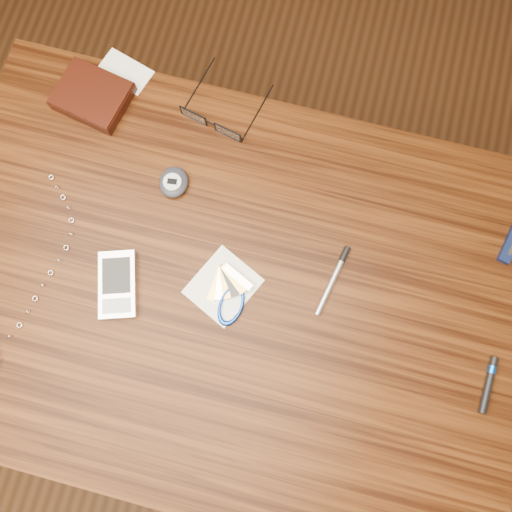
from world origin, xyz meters
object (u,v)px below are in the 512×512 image
object	(u,v)px
pda_phone	(118,284)
wallet_and_card	(93,95)
desk	(231,297)
notepad_keys	(228,294)
pocket_knife	(512,240)
pedometer	(174,182)
silver_pen	(335,275)
eyeglasses	(213,121)

from	to	relation	value
pda_phone	wallet_and_card	bearing A→B (deg)	114.80
desk	notepad_keys	size ratio (longest dim) A/B	7.52
notepad_keys	pocket_knife	size ratio (longest dim) A/B	1.52
desk	pda_phone	bearing A→B (deg)	-167.77
pda_phone	desk	bearing A→B (deg)	12.23
desk	notepad_keys	bearing A→B (deg)	-78.66
pedometer	pocket_knife	xyz separation A→B (m)	(0.57, 0.05, -0.00)
notepad_keys	pocket_knife	bearing A→B (deg)	25.41
pedometer	notepad_keys	size ratio (longest dim) A/B	0.47
wallet_and_card	pda_phone	distance (m)	0.34
desk	silver_pen	xyz separation A→B (m)	(0.16, 0.07, 0.11)
desk	pedometer	distance (m)	0.23
pocket_knife	pedometer	bearing A→B (deg)	-175.42
pda_phone	notepad_keys	distance (m)	0.18
pda_phone	silver_pen	xyz separation A→B (m)	(0.34, 0.10, -0.00)
pda_phone	notepad_keys	size ratio (longest dim) A/B	0.93
wallet_and_card	pedometer	bearing A→B (deg)	-33.03
eyeglasses	pocket_knife	xyz separation A→B (m)	(0.54, -0.08, -0.01)
wallet_and_card	silver_pen	xyz separation A→B (m)	(0.48, -0.20, -0.01)
eyeglasses	pedometer	size ratio (longest dim) A/B	2.37
desk	eyeglasses	size ratio (longest dim) A/B	6.76
pda_phone	eyeglasses	bearing A→B (deg)	76.88
wallet_and_card	pda_phone	bearing A→B (deg)	-65.20
wallet_and_card	pda_phone	xyz separation A→B (m)	(0.14, -0.31, -0.00)
pocket_knife	eyeglasses	bearing A→B (deg)	171.73
wallet_and_card	desk	bearing A→B (deg)	-40.35
wallet_and_card	pda_phone	size ratio (longest dim) A/B	1.35
desk	silver_pen	size ratio (longest dim) A/B	8.04
notepad_keys	silver_pen	size ratio (longest dim) A/B	1.07
wallet_and_card	pocket_knife	xyz separation A→B (m)	(0.76, -0.07, -0.01)
silver_pen	eyeglasses	bearing A→B (deg)	141.66
pda_phone	pedometer	bearing A→B (deg)	78.44
pedometer	pocket_knife	distance (m)	0.58
pedometer	silver_pen	distance (m)	0.31
silver_pen	desk	bearing A→B (deg)	-157.92
eyeglasses	notepad_keys	size ratio (longest dim) A/B	1.11
desk	pocket_knife	xyz separation A→B (m)	(0.44, 0.20, 0.11)
desk	silver_pen	bearing A→B (deg)	22.08
notepad_keys	eyeglasses	bearing A→B (deg)	110.08
pda_phone	silver_pen	bearing A→B (deg)	17.11
wallet_and_card	eyeglasses	xyz separation A→B (m)	(0.22, 0.01, -0.00)
desk	wallet_and_card	distance (m)	0.43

